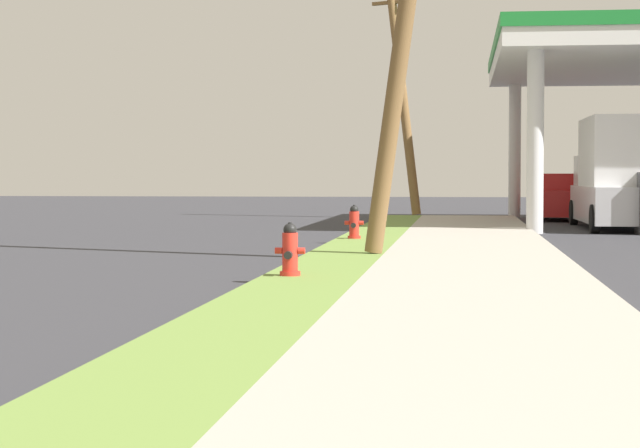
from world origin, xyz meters
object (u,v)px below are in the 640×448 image
Objects in this scene: utility_pole_background at (403,97)px; car_red_by_near_pump at (561,199)px; fire_hydrant_second at (290,252)px; truck_silver_at_forecourt at (619,176)px; fire_hydrant_third at (354,224)px.

utility_pole_background is 6.57m from car_red_by_near_pump.
fire_hydrant_second is 18.58m from truck_silver_at_forecourt.
fire_hydrant_third is 0.12× the size of truck_silver_at_forecourt.
car_red_by_near_pump is 0.71× the size of truck_silver_at_forecourt.
truck_silver_at_forecourt is at bearing 49.11° from fire_hydrant_third.
truck_silver_at_forecourt is at bearing -80.99° from car_red_by_near_pump.
fire_hydrant_second and fire_hydrant_third have the same top height.
utility_pole_background reaches higher than truck_silver_at_forecourt.
fire_hydrant_third is 15.43m from car_red_by_near_pump.
utility_pole_background is 10.35m from truck_silver_at_forecourt.
car_red_by_near_pump is at bearing 76.50° from fire_hydrant_second.
utility_pole_background reaches higher than fire_hydrant_second.
utility_pole_background reaches higher than car_red_by_near_pump.
fire_hydrant_second is 1.00× the size of fire_hydrant_third.
fire_hydrant_second is 0.12× the size of truck_silver_at_forecourt.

